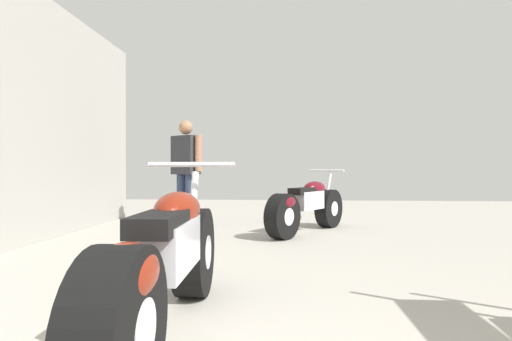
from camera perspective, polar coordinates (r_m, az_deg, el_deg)
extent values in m
plane|color=#A8A399|center=(3.82, 0.93, -13.50)|extent=(16.51, 16.51, 0.00)
cylinder|color=black|center=(2.98, -8.72, -11.25)|extent=(0.22, 0.63, 0.62)
cylinder|color=silver|center=(2.98, -8.72, -11.25)|extent=(0.22, 0.24, 0.24)
cylinder|color=black|center=(1.67, -18.81, -20.53)|extent=(0.22, 0.63, 0.62)
cylinder|color=silver|center=(1.67, -18.81, -20.53)|extent=(0.22, 0.24, 0.24)
cube|color=silver|center=(2.27, -12.23, -10.35)|extent=(0.25, 0.63, 0.27)
ellipsoid|color=maroon|center=(2.45, -10.96, -5.43)|extent=(0.27, 0.51, 0.21)
cube|color=black|center=(2.08, -13.47, -7.24)|extent=(0.23, 0.47, 0.10)
ellipsoid|color=maroon|center=(1.65, -18.18, -13.64)|extent=(0.27, 0.44, 0.23)
cylinder|color=silver|center=(2.90, -8.87, -5.73)|extent=(0.06, 0.25, 0.57)
cylinder|color=silver|center=(2.84, -9.03, 0.84)|extent=(0.60, 0.05, 0.04)
cylinder|color=silver|center=(2.11, -18.15, -18.74)|extent=(0.10, 0.54, 0.09)
cylinder|color=black|center=(6.44, 10.18, -5.25)|extent=(0.48, 0.60, 0.59)
cylinder|color=silver|center=(6.44, 10.18, -5.25)|extent=(0.29, 0.30, 0.22)
cylinder|color=black|center=(5.28, 3.76, -6.44)|extent=(0.48, 0.60, 0.59)
cylinder|color=silver|center=(5.28, 3.76, -6.44)|extent=(0.29, 0.30, 0.22)
cube|color=silver|center=(5.84, 7.30, -4.18)|extent=(0.50, 0.62, 0.26)
ellipsoid|color=#5B0F19|center=(6.00, 8.23, -2.47)|extent=(0.46, 0.53, 0.20)
cube|color=black|center=(5.68, 6.49, -2.90)|extent=(0.41, 0.48, 0.09)
ellipsoid|color=#5B0F19|center=(5.30, 4.03, -4.41)|extent=(0.42, 0.47, 0.22)
cylinder|color=silver|center=(6.39, 10.04, -2.81)|extent=(0.16, 0.22, 0.54)
cylinder|color=silver|center=(6.35, 9.89, 0.00)|extent=(0.50, 0.33, 0.03)
cylinder|color=silver|center=(5.69, 4.79, -6.86)|extent=(0.34, 0.47, 0.08)
cylinder|color=#2D3851|center=(6.82, -10.42, -3.98)|extent=(0.22, 0.22, 0.82)
cylinder|color=#2D3851|center=(6.67, -9.21, -4.07)|extent=(0.22, 0.22, 0.82)
cube|color=#2D2D33|center=(6.73, -9.83, 2.15)|extent=(0.52, 0.45, 0.63)
cylinder|color=#9E7051|center=(6.94, -11.46, 2.30)|extent=(0.15, 0.15, 0.58)
cylinder|color=#9E7051|center=(6.53, -8.10, 2.44)|extent=(0.15, 0.15, 0.58)
sphere|color=#9E7051|center=(6.76, -9.83, 5.97)|extent=(0.23, 0.23, 0.23)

